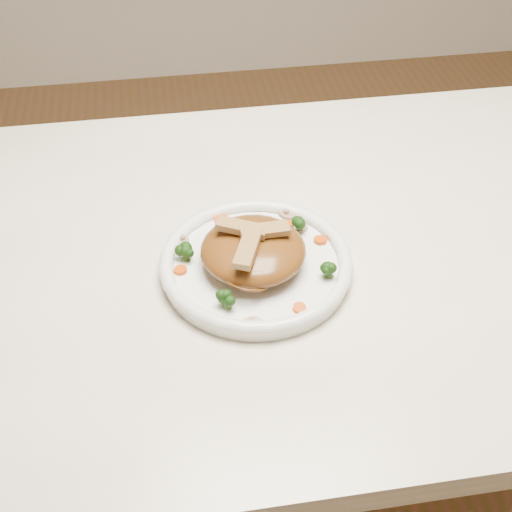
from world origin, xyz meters
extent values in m
plane|color=brown|center=(0.00, 0.00, 0.00)|extent=(4.00, 4.00, 0.00)
cube|color=white|center=(0.00, 0.00, 0.73)|extent=(1.20, 0.80, 0.04)
cylinder|color=brown|center=(-0.54, 0.34, 0.35)|extent=(0.06, 0.06, 0.71)
cylinder|color=brown|center=(0.54, 0.34, 0.35)|extent=(0.06, 0.06, 0.71)
cylinder|color=white|center=(-0.09, -0.05, 0.76)|extent=(0.32, 0.32, 0.02)
ellipsoid|color=#613312|center=(-0.09, -0.05, 0.79)|extent=(0.18, 0.18, 0.05)
cube|color=#AC8651|center=(-0.07, -0.05, 0.82)|extent=(0.07, 0.03, 0.01)
cube|color=#AC8651|center=(-0.10, -0.04, 0.82)|extent=(0.07, 0.05, 0.01)
cube|color=#AC8651|center=(-0.10, -0.08, 0.82)|extent=(0.05, 0.08, 0.01)
cylinder|color=#C33507|center=(-0.03, 0.02, 0.77)|extent=(0.02, 0.02, 0.00)
cylinder|color=#C33507|center=(-0.19, -0.05, 0.77)|extent=(0.02, 0.02, 0.00)
cylinder|color=#C33507|center=(0.01, -0.02, 0.77)|extent=(0.02, 0.02, 0.00)
cylinder|color=#C33507|center=(-0.12, 0.05, 0.77)|extent=(0.03, 0.03, 0.00)
cylinder|color=#C33507|center=(-0.04, -0.15, 0.77)|extent=(0.02, 0.02, 0.00)
cylinder|color=tan|center=(-0.11, -0.16, 0.77)|extent=(0.03, 0.03, 0.01)
cylinder|color=tan|center=(-0.01, 0.01, 0.77)|extent=(0.03, 0.03, 0.01)
cylinder|color=tan|center=(-0.18, 0.01, 0.77)|extent=(0.03, 0.03, 0.01)
cylinder|color=tan|center=(-0.03, 0.05, 0.77)|extent=(0.04, 0.04, 0.01)
camera|label=1|loc=(-0.20, -0.74, 1.42)|focal=48.33mm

